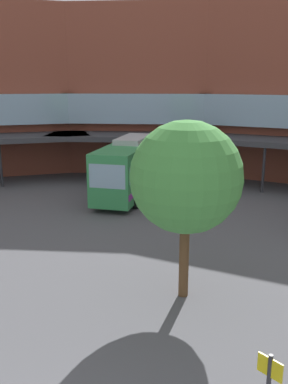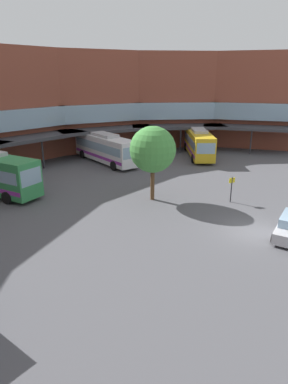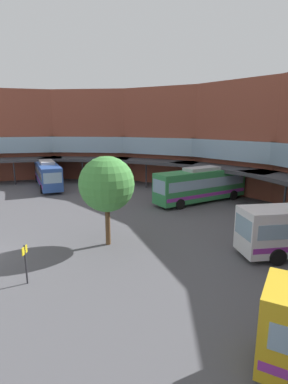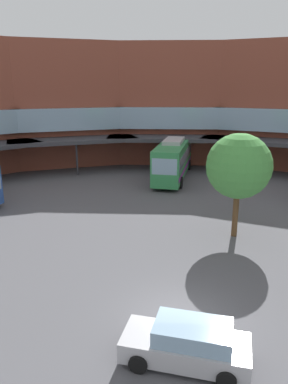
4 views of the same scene
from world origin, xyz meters
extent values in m
cube|color=brown|center=(12.07, 30.59, 6.94)|extent=(14.85, 10.57, 13.88)
cube|color=#8CADC6|center=(11.85, 30.04, 5.55)|extent=(13.68, 10.30, 2.43)
cube|color=#38383D|center=(10.24, 25.94, 3.47)|extent=(14.12, 8.71, 0.40)
cylinder|color=#2D2D33|center=(9.65, 24.45, 1.73)|extent=(0.20, 0.20, 3.47)
cube|color=brown|center=(0.00, 32.89, 6.94)|extent=(13.60, 6.00, 13.88)
cube|color=#8CADC6|center=(0.00, 32.29, 5.55)|extent=(12.24, 6.24, 2.43)
cube|color=#38383D|center=(0.00, 27.89, 3.47)|extent=(13.60, 4.00, 0.40)
cylinder|color=#2D2D33|center=(0.00, 26.29, 1.73)|extent=(0.20, 0.20, 3.47)
cylinder|color=#2D2D33|center=(-9.65, 24.45, 1.73)|extent=(0.20, 0.20, 3.47)
cube|color=#338C4C|center=(0.43, 23.89, 1.99)|extent=(4.41, 11.85, 3.28)
cube|color=#8CADC6|center=(0.43, 23.89, 2.38)|extent=(4.34, 11.17, 1.05)
cube|color=purple|center=(0.43, 23.89, 1.07)|extent=(4.40, 11.62, 0.39)
cube|color=#8CADC6|center=(-0.52, 18.22, 2.38)|extent=(2.22, 0.49, 1.44)
cube|color=#B2B2B7|center=(0.43, 23.89, 3.81)|extent=(2.44, 4.41, 0.36)
cylinder|color=black|center=(1.03, 19.79, 0.55)|extent=(0.48, 1.13, 1.10)
cylinder|color=black|center=(-1.47, 20.21, 0.55)|extent=(0.48, 1.13, 1.10)
cylinder|color=black|center=(2.33, 27.56, 0.55)|extent=(0.48, 1.13, 1.10)
cylinder|color=black|center=(-0.17, 27.98, 0.55)|extent=(0.48, 1.13, 1.10)
cylinder|color=brown|center=(3.92, 8.78, 1.73)|extent=(0.36, 0.36, 3.45)
sphere|color=#479342|center=(3.92, 8.78, 4.55)|extent=(3.99, 3.99, 3.99)
cube|color=yellow|center=(5.67, 2.13, 1.98)|extent=(0.45, 0.45, 0.44)
camera|label=1|loc=(3.67, -5.76, 7.83)|focal=39.78mm
camera|label=2|loc=(-22.98, -0.28, 10.54)|focal=31.51mm
camera|label=3|loc=(21.62, -3.06, 8.74)|focal=28.39mm
camera|label=4|loc=(-0.79, -13.50, 9.39)|focal=34.75mm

